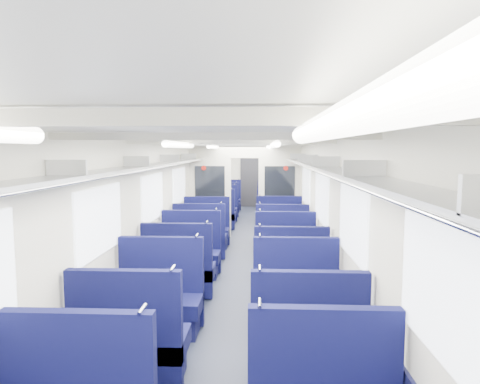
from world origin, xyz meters
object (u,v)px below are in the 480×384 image
seat_17 (282,242)px  seat_26 (226,201)px  seat_18 (206,231)px  seat_19 (279,230)px  seat_11 (296,303)px  seat_23 (274,210)px  seat_16 (200,240)px  seat_24 (223,206)px  seat_22 (220,211)px  seat_21 (276,216)px  seat_12 (179,272)px  seat_15 (286,258)px  seat_20 (216,216)px  seat_25 (273,206)px  bulkhead (245,188)px  seat_8 (130,346)px  seat_14 (190,255)px  seat_10 (159,302)px  seat_27 (272,202)px  seat_13 (290,278)px  end_door (250,181)px  seat_9 (307,348)px

seat_17 → seat_26: bearing=104.1°
seat_18 → seat_19: 1.67m
seat_11 → seat_23: size_ratio=1.00×
seat_11 → seat_16: same height
seat_24 → seat_11: bearing=-79.4°
seat_22 → seat_21: bearing=-32.8°
seat_23 → seat_12: bearing=-104.0°
seat_12 → seat_26: (0.00, 8.85, 0.00)m
seat_15 → seat_20: bearing=110.3°
seat_16 → seat_25: bearing=72.7°
bulkhead → seat_22: bearing=111.4°
seat_19 → seat_11: bearing=-90.0°
seat_8 → seat_25: bearing=80.6°
bulkhead → seat_14: bulkhead is taller
seat_14 → seat_24: bearing=90.0°
seat_15 → seat_10: bearing=-126.9°
seat_15 → seat_23: bearing=90.0°
seat_21 → seat_24: 2.73m
seat_12 → seat_16: bearing=90.0°
seat_27 → seat_10: bearing=-99.3°
seat_15 → seat_19: same height
seat_14 → seat_17: size_ratio=1.00×
seat_24 → seat_23: bearing=-30.5°
seat_13 → seat_27: size_ratio=1.00×
seat_14 → seat_10: bearing=-90.0°
seat_23 → seat_24: bearing=149.5°
seat_14 → seat_15: 1.66m
seat_17 → seat_26: (-1.66, 6.62, 0.00)m
seat_14 → seat_21: (1.66, 4.43, 0.00)m
end_door → seat_22: (-0.83, -3.67, -0.64)m
seat_24 → seat_16: bearing=-90.0°
seat_15 → seat_25: size_ratio=1.00×
seat_15 → seat_23: (0.00, 5.70, 0.00)m
seat_15 → seat_18: 2.82m
seat_16 → seat_25: (1.66, 5.32, 0.00)m
seat_8 → seat_23: size_ratio=1.00×
end_door → seat_17: (0.83, -7.97, -0.64)m
seat_9 → seat_21: same height
seat_12 → seat_14: size_ratio=1.00×
seat_22 → seat_13: bearing=-76.1°
seat_27 → seat_17: bearing=-90.0°
seat_11 → seat_22: bearing=102.1°
seat_8 → seat_14: bearing=90.0°
seat_12 → seat_24: (0.00, 7.63, 0.00)m
seat_8 → seat_9: 1.66m
seat_17 → seat_26: size_ratio=1.00×
seat_24 → seat_26: 1.22m
seat_11 → seat_19: size_ratio=1.00×
seat_25 → seat_26: same height
bulkhead → seat_13: bulkhead is taller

